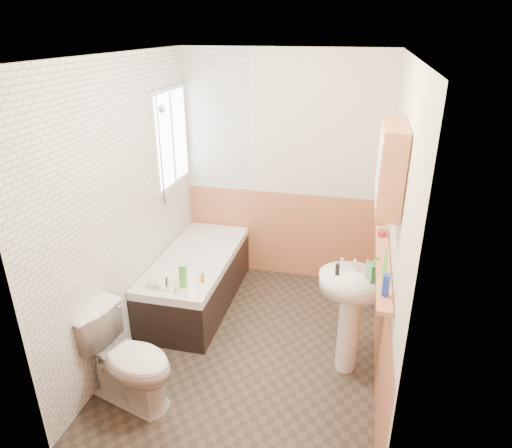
% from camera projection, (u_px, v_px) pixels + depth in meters
% --- Properties ---
extents(floor, '(2.80, 2.80, 0.00)m').
position_uv_depth(floor, '(252.00, 345.00, 4.17)').
color(floor, '#2F2721').
rests_on(floor, ground).
extents(ceiling, '(2.80, 2.80, 0.00)m').
position_uv_depth(ceiling, '(251.00, 55.00, 3.17)').
color(ceiling, white).
rests_on(ceiling, ground).
extents(wall_back, '(2.20, 0.02, 2.50)m').
position_uv_depth(wall_back, '(283.00, 170.00, 4.93)').
color(wall_back, beige).
rests_on(wall_back, ground).
extents(wall_front, '(2.20, 0.02, 2.50)m').
position_uv_depth(wall_front, '(188.00, 321.00, 2.41)').
color(wall_front, beige).
rests_on(wall_front, ground).
extents(wall_left, '(0.02, 2.80, 2.50)m').
position_uv_depth(wall_left, '(126.00, 208.00, 3.90)').
color(wall_left, beige).
rests_on(wall_left, ground).
extents(wall_right, '(0.02, 2.80, 2.50)m').
position_uv_depth(wall_right, '(395.00, 233.00, 3.44)').
color(wall_right, beige).
rests_on(wall_right, ground).
extents(wainscot_right, '(0.01, 2.80, 1.00)m').
position_uv_depth(wainscot_right, '(381.00, 316.00, 3.74)').
color(wainscot_right, '#CC7C54').
rests_on(wainscot_right, wall_right).
extents(wainscot_front, '(2.20, 0.01, 1.00)m').
position_uv_depth(wainscot_front, '(197.00, 423.00, 2.73)').
color(wainscot_front, '#CC7C54').
rests_on(wainscot_front, wall_front).
extents(wainscot_back, '(2.20, 0.01, 1.00)m').
position_uv_depth(wainscot_back, '(281.00, 234.00, 5.21)').
color(wainscot_back, '#CC7C54').
rests_on(wainscot_back, wall_back).
extents(tile_cladding_left, '(0.01, 2.80, 2.50)m').
position_uv_depth(tile_cladding_left, '(128.00, 208.00, 3.90)').
color(tile_cladding_left, white).
rests_on(tile_cladding_left, wall_left).
extents(tile_return_back, '(0.75, 0.01, 1.50)m').
position_uv_depth(tile_return_back, '(217.00, 121.00, 4.86)').
color(tile_return_back, white).
rests_on(tile_return_back, wall_back).
extents(window, '(0.03, 0.79, 0.99)m').
position_uv_depth(window, '(172.00, 138.00, 4.58)').
color(window, white).
rests_on(window, wall_left).
extents(bathtub, '(0.70, 1.60, 0.69)m').
position_uv_depth(bathtub, '(197.00, 278.00, 4.72)').
color(bathtub, black).
rests_on(bathtub, floor).
extents(shower_riser, '(0.10, 0.07, 1.12)m').
position_uv_depth(shower_riser, '(160.00, 139.00, 4.27)').
color(shower_riser, silver).
rests_on(shower_riser, wall_left).
extents(toilet, '(0.86, 0.62, 0.75)m').
position_uv_depth(toilet, '(128.00, 359.00, 3.44)').
color(toilet, white).
rests_on(toilet, floor).
extents(sink, '(0.53, 0.43, 1.02)m').
position_uv_depth(sink, '(351.00, 303.00, 3.65)').
color(sink, white).
rests_on(sink, floor).
extents(pine_shelf, '(0.10, 1.34, 0.03)m').
position_uv_depth(pine_shelf, '(383.00, 263.00, 3.36)').
color(pine_shelf, '#CC7C54').
rests_on(pine_shelf, wall_right).
extents(medicine_cabinet, '(0.16, 0.64, 0.58)m').
position_uv_depth(medicine_cabinet, '(391.00, 166.00, 3.09)').
color(medicine_cabinet, '#CC7C54').
rests_on(medicine_cabinet, wall_right).
extents(foam_can, '(0.05, 0.05, 0.15)m').
position_uv_depth(foam_can, '(386.00, 285.00, 2.90)').
color(foam_can, '#19339E').
rests_on(foam_can, pine_shelf).
extents(green_bottle, '(0.05, 0.05, 0.24)m').
position_uv_depth(green_bottle, '(386.00, 259.00, 3.13)').
color(green_bottle, '#59C647').
rests_on(green_bottle, pine_shelf).
extents(black_jar, '(0.08, 0.08, 0.05)m').
position_uv_depth(black_jar, '(382.00, 233.00, 3.75)').
color(black_jar, maroon).
rests_on(black_jar, pine_shelf).
extents(soap_bottle, '(0.18, 0.24, 0.10)m').
position_uv_depth(soap_bottle, '(374.00, 275.00, 3.44)').
color(soap_bottle, '#388447').
rests_on(soap_bottle, sink).
extents(clear_bottle, '(0.04, 0.04, 0.09)m').
position_uv_depth(clear_bottle, '(337.00, 269.00, 3.52)').
color(clear_bottle, black).
rests_on(clear_bottle, sink).
extents(blue_gel, '(0.06, 0.04, 0.22)m').
position_uv_depth(blue_gel, '(183.00, 277.00, 4.01)').
color(blue_gel, '#59C647').
rests_on(blue_gel, bathtub).
extents(cream_jar, '(0.09, 0.09, 0.05)m').
position_uv_depth(cream_jar, '(152.00, 285.00, 4.05)').
color(cream_jar, silver).
rests_on(cream_jar, bathtub).
extents(orange_bottle, '(0.04, 0.04, 0.09)m').
position_uv_depth(orange_bottle, '(203.00, 278.00, 4.12)').
color(orange_bottle, orange).
rests_on(orange_bottle, bathtub).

